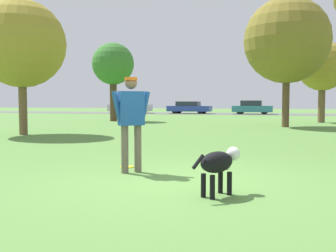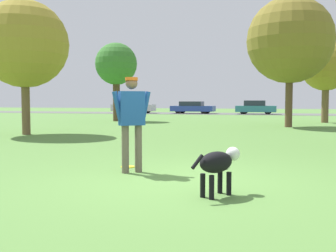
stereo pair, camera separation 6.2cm
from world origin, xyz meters
The scene contains 12 objects.
ground_plane centered at (0.00, 0.00, 0.00)m, with size 120.00×120.00×0.00m, color #56843D.
far_road_strip centered at (0.00, 33.33, 0.01)m, with size 120.00×6.00×0.01m.
person centered at (-0.91, 0.46, 1.02)m, with size 0.63×0.50×1.72m.
dog centered at (0.85, -0.85, 0.44)m, with size 0.61×0.85×0.65m.
frisbee centered at (-1.19, 0.98, 0.01)m, with size 0.27×0.27×0.02m.
tree_mid_center centered at (2.16, 14.14, 4.24)m, with size 4.20×4.20×6.35m.
tree_near_left centered at (-7.68, 6.91, 3.44)m, with size 3.32×3.32×5.11m.
tree_far_left centered at (-8.30, 17.21, 3.59)m, with size 2.66×2.66×4.98m.
tree_far_right centered at (4.35, 18.84, 3.32)m, with size 2.92×2.92×4.82m.
parked_car_silver centered at (-13.12, 33.07, 0.70)m, with size 4.53×1.98×1.41m.
parked_car_blue centered at (-6.70, 33.11, 0.63)m, with size 4.47×1.93×1.24m.
parked_car_teal centered at (-0.39, 32.97, 0.66)m, with size 3.87×1.85×1.33m.
Camera 1 is at (1.54, -6.15, 1.29)m, focal length 42.00 mm.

